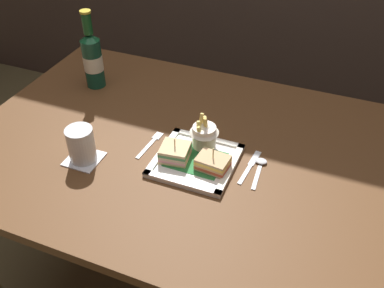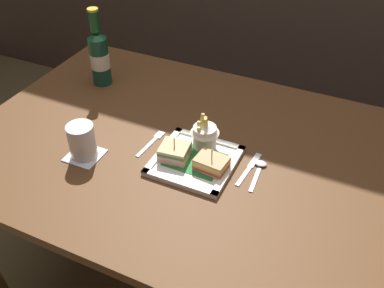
# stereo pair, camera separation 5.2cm
# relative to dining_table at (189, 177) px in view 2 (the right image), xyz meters

# --- Properties ---
(ground_plane) EXTENTS (6.00, 6.00, 0.00)m
(ground_plane) POSITION_rel_dining_table_xyz_m (0.00, 0.00, -0.64)
(ground_plane) COLOR brown
(dining_table) EXTENTS (1.40, 0.96, 0.77)m
(dining_table) POSITION_rel_dining_table_xyz_m (0.00, 0.00, 0.00)
(dining_table) COLOR #55341B
(dining_table) RESTS_ON ground_plane
(square_plate) EXTENTS (0.23, 0.23, 0.02)m
(square_plate) POSITION_rel_dining_table_xyz_m (0.05, -0.06, 0.13)
(square_plate) COLOR white
(square_plate) RESTS_ON dining_table
(sandwich_half_left) EXTENTS (0.09, 0.09, 0.07)m
(sandwich_half_left) POSITION_rel_dining_table_xyz_m (-0.01, -0.08, 0.16)
(sandwich_half_left) COLOR #DBB478
(sandwich_half_left) RESTS_ON square_plate
(sandwich_half_right) EXTENTS (0.10, 0.07, 0.07)m
(sandwich_half_right) POSITION_rel_dining_table_xyz_m (0.11, -0.08, 0.16)
(sandwich_half_right) COLOR tan
(sandwich_half_right) RESTS_ON square_plate
(fries_cup) EXTENTS (0.09, 0.09, 0.11)m
(fries_cup) POSITION_rel_dining_table_xyz_m (0.05, 0.01, 0.19)
(fries_cup) COLOR white
(fries_cup) RESTS_ON square_plate
(beer_bottle) EXTENTS (0.07, 0.07, 0.29)m
(beer_bottle) POSITION_rel_dining_table_xyz_m (-0.46, 0.21, 0.24)
(beer_bottle) COLOR #113D2B
(beer_bottle) RESTS_ON dining_table
(drink_coaster) EXTENTS (0.10, 0.10, 0.00)m
(drink_coaster) POSITION_rel_dining_table_xyz_m (-0.27, -0.17, 0.13)
(drink_coaster) COLOR silver
(drink_coaster) RESTS_ON dining_table
(water_glass) EXTENTS (0.08, 0.08, 0.11)m
(water_glass) POSITION_rel_dining_table_xyz_m (-0.27, -0.17, 0.18)
(water_glass) COLOR silver
(water_glass) RESTS_ON dining_table
(fork) EXTENTS (0.03, 0.14, 0.00)m
(fork) POSITION_rel_dining_table_xyz_m (-0.11, -0.03, 0.13)
(fork) COLOR silver
(fork) RESTS_ON dining_table
(knife) EXTENTS (0.03, 0.16, 0.00)m
(knife) POSITION_rel_dining_table_xyz_m (0.20, -0.02, 0.13)
(knife) COLOR silver
(knife) RESTS_ON dining_table
(spoon) EXTENTS (0.03, 0.13, 0.01)m
(spoon) POSITION_rel_dining_table_xyz_m (0.23, -0.01, 0.13)
(spoon) COLOR silver
(spoon) RESTS_ON dining_table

